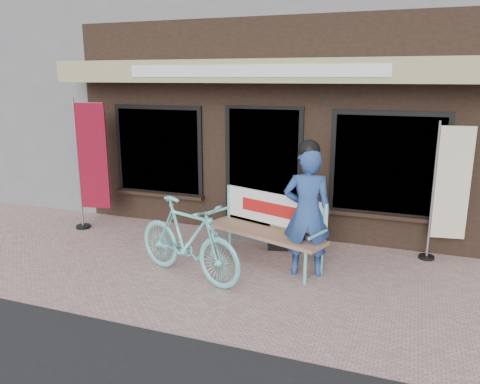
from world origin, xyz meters
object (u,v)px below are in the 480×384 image
at_px(bicycle, 188,239).
at_px(nobori_red, 91,163).
at_px(person, 307,210).
at_px(menu_stand, 282,223).
at_px(nobori_cream, 449,191).
at_px(bench, 268,223).

height_order(bicycle, nobori_red, nobori_red).
distance_m(person, menu_stand, 1.04).
distance_m(nobori_cream, menu_stand, 2.47).
bearing_deg(bench, menu_stand, 100.82).
relative_size(nobori_red, nobori_cream, 1.12).
xyz_separation_m(nobori_red, nobori_cream, (5.80, 0.56, -0.13)).
bearing_deg(bench, nobori_cream, 41.05).
bearing_deg(bicycle, bench, -24.38).
height_order(person, bicycle, person).
bearing_deg(nobori_red, person, -22.33).
distance_m(bicycle, nobori_cream, 3.80).
bearing_deg(nobori_cream, person, -154.43).
relative_size(bench, bicycle, 1.06).
relative_size(bench, menu_stand, 2.20).
bearing_deg(person, nobori_red, 157.38).
xyz_separation_m(person, menu_stand, (-0.54, 0.75, -0.47)).
height_order(bench, person, person).
height_order(bench, bicycle, bicycle).
relative_size(person, nobori_red, 0.81).
xyz_separation_m(bicycle, nobori_red, (-2.53, 1.32, 0.65)).
bearing_deg(bench, bicycle, -113.71).
distance_m(person, bicycle, 1.65).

